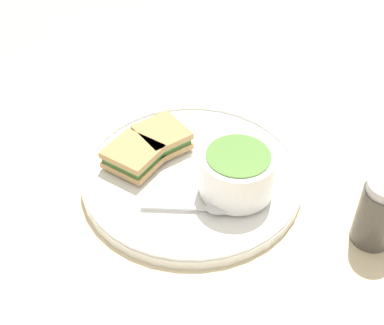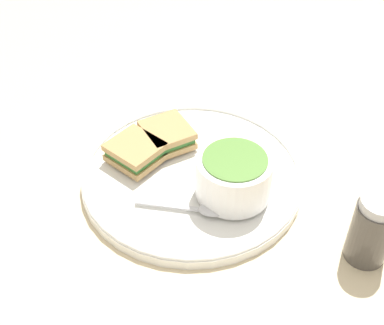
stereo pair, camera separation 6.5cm
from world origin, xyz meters
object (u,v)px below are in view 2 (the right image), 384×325
at_px(sandwich_half_far, 135,152).
at_px(sandwich_half_near, 167,135).
at_px(salt_shaker, 372,229).
at_px(soup_bowl, 234,176).
at_px(spoon, 204,209).

bearing_deg(sandwich_half_far, sandwich_half_near, 65.17).
bearing_deg(sandwich_half_far, salt_shaker, -3.17).
bearing_deg(soup_bowl, spoon, -114.45).
xyz_separation_m(sandwich_half_near, salt_shaker, (0.31, -0.07, 0.01)).
relative_size(spoon, sandwich_half_far, 1.40).
xyz_separation_m(sandwich_half_near, sandwich_half_far, (-0.02, -0.05, 0.00)).
bearing_deg(soup_bowl, salt_shaker, -4.65).
bearing_deg(spoon, sandwich_half_far, 143.25).
bearing_deg(spoon, soup_bowl, 50.24).
height_order(soup_bowl, sandwich_half_far, soup_bowl).
height_order(sandwich_half_near, sandwich_half_far, same).
relative_size(sandwich_half_near, sandwich_half_far, 1.12).
bearing_deg(salt_shaker, sandwich_half_far, 176.83).
distance_m(spoon, sandwich_half_near, 0.15).
relative_size(soup_bowl, sandwich_half_near, 1.06).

